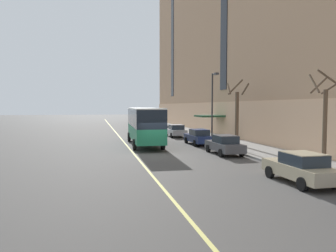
# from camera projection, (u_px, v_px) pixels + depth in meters

# --- Properties ---
(ground_plane) EXTENTS (260.00, 260.00, 0.00)m
(ground_plane) POSITION_uv_depth(u_px,v_px,m) (157.00, 155.00, 25.84)
(ground_plane) COLOR #4C4947
(sidewalk) EXTENTS (4.71, 160.00, 0.15)m
(sidewalk) POSITION_uv_depth(u_px,v_px,m) (244.00, 146.00, 30.71)
(sidewalk) COLOR gray
(sidewalk) RESTS_ON ground
(city_bus) EXTENTS (3.14, 11.34, 3.67)m
(city_bus) POSITION_uv_depth(u_px,v_px,m) (144.00, 124.00, 31.95)
(city_bus) COLOR #1E704C
(city_bus) RESTS_ON ground
(parked_car_darkgray_1) EXTENTS (1.90, 4.57, 1.56)m
(parked_car_darkgray_1) POSITION_uv_depth(u_px,v_px,m) (224.00, 145.00, 26.07)
(parked_car_darkgray_1) COLOR #4C4C51
(parked_car_darkgray_1) RESTS_ON ground
(parked_car_champagne_2) EXTENTS (1.95, 4.51, 1.56)m
(parked_car_champagne_2) POSITION_uv_depth(u_px,v_px,m) (301.00, 168.00, 16.25)
(parked_car_champagne_2) COLOR #BCAD89
(parked_car_champagne_2) RESTS_ON ground
(parked_car_navy_3) EXTENTS (1.94, 4.75, 1.56)m
(parked_car_navy_3) POSITION_uv_depth(u_px,v_px,m) (199.00, 137.00, 32.70)
(parked_car_navy_3) COLOR navy
(parked_car_navy_3) RESTS_ON ground
(parked_car_silver_4) EXTENTS (2.08, 4.28, 1.56)m
(parked_car_silver_4) POSITION_uv_depth(u_px,v_px,m) (152.00, 123.00, 58.90)
(parked_car_silver_4) COLOR #B7B7BC
(parked_car_silver_4) RESTS_ON ground
(parked_car_silver_5) EXTENTS (2.01, 4.39, 1.56)m
(parked_car_silver_5) POSITION_uv_depth(u_px,v_px,m) (176.00, 131.00, 41.02)
(parked_car_silver_5) COLOR #B7B7BC
(parked_car_silver_5) RESTS_ON ground
(parked_car_darkgray_7) EXTENTS (2.00, 4.47, 1.56)m
(parked_car_darkgray_7) POSITION_uv_depth(u_px,v_px,m) (160.00, 126.00, 50.52)
(parked_car_darkgray_7) COLOR #4C4C51
(parked_car_darkgray_7) RESTS_ON ground
(street_tree_near_corner) EXTENTS (2.34, 2.33, 5.77)m
(street_tree_near_corner) POSITION_uv_depth(u_px,v_px,m) (325.00, 118.00, 19.27)
(street_tree_near_corner) COLOR brown
(street_tree_near_corner) RESTS_ON sidewalk
(street_tree_mid_block) EXTENTS (1.96, 1.90, 6.32)m
(street_tree_mid_block) POSITION_uv_depth(u_px,v_px,m) (237.00, 113.00, 31.18)
(street_tree_mid_block) COLOR brown
(street_tree_mid_block) RESTS_ON sidewalk
(street_lamp) EXTENTS (0.36, 1.48, 7.07)m
(street_lamp) POSITION_uv_depth(u_px,v_px,m) (213.00, 100.00, 33.52)
(street_lamp) COLOR #2D2D30
(street_lamp) RESTS_ON sidewalk
(fire_hydrant) EXTENTS (0.42, 0.24, 0.72)m
(fire_hydrant) POSITION_uv_depth(u_px,v_px,m) (208.00, 138.00, 34.98)
(fire_hydrant) COLOR red
(fire_hydrant) RESTS_ON sidewalk
(lane_centerline) EXTENTS (0.16, 140.00, 0.01)m
(lane_centerline) POSITION_uv_depth(u_px,v_px,m) (131.00, 151.00, 28.38)
(lane_centerline) COLOR #E0D66B
(lane_centerline) RESTS_ON ground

